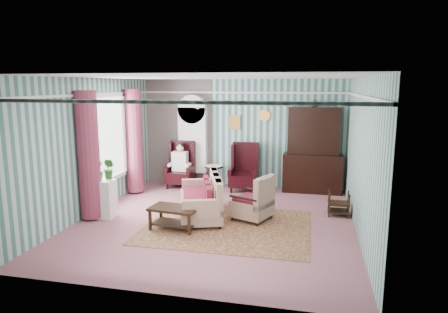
% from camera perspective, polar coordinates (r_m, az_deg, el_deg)
% --- Properties ---
extents(floor, '(6.00, 6.00, 0.00)m').
position_cam_1_polar(floor, '(8.31, -1.12, -9.15)').
color(floor, '#97585D').
rests_on(floor, ground).
extents(room_shell, '(5.53, 6.02, 2.91)m').
position_cam_1_polar(room_shell, '(8.21, -5.08, 4.93)').
color(room_shell, '#3C6E69').
rests_on(room_shell, ground).
extents(bookcase, '(0.80, 0.28, 2.24)m').
position_cam_1_polar(bookcase, '(11.06, -4.46, 1.69)').
color(bookcase, white).
rests_on(bookcase, floor).
extents(dresser_hutch, '(1.50, 0.56, 2.36)m').
position_cam_1_polar(dresser_hutch, '(10.46, 12.63, 1.30)').
color(dresser_hutch, black).
rests_on(dresser_hutch, floor).
extents(wingback_left, '(0.76, 0.80, 1.25)m').
position_cam_1_polar(wingback_left, '(10.86, -6.29, -1.16)').
color(wingback_left, black).
rests_on(wingback_left, floor).
extents(wingback_right, '(0.76, 0.80, 1.25)m').
position_cam_1_polar(wingback_right, '(10.43, 2.86, -1.58)').
color(wingback_right, black).
rests_on(wingback_right, floor).
extents(seated_woman, '(0.44, 0.40, 1.18)m').
position_cam_1_polar(seated_woman, '(10.86, -6.28, -1.34)').
color(seated_woman, silver).
rests_on(seated_woman, floor).
extents(round_side_table, '(0.50, 0.50, 0.60)m').
position_cam_1_polar(round_side_table, '(10.82, -1.47, -2.90)').
color(round_side_table, black).
rests_on(round_side_table, floor).
extents(nest_table, '(0.45, 0.38, 0.54)m').
position_cam_1_polar(nest_table, '(8.89, 16.07, -6.43)').
color(nest_table, black).
rests_on(nest_table, floor).
extents(plant_stand, '(0.55, 0.35, 0.80)m').
position_cam_1_polar(plant_stand, '(8.79, -17.08, -5.80)').
color(plant_stand, white).
rests_on(plant_stand, floor).
extents(rug, '(3.20, 2.60, 0.01)m').
position_cam_1_polar(rug, '(7.97, 0.49, -9.97)').
color(rug, '#521B1F').
rests_on(rug, floor).
extents(sofa, '(1.54, 2.06, 1.02)m').
position_cam_1_polar(sofa, '(8.44, -3.46, -5.24)').
color(sofa, '#B8B08F').
rests_on(sofa, floor).
extents(floral_armchair, '(0.96, 0.99, 1.05)m').
position_cam_1_polar(floral_armchair, '(8.25, 4.01, -5.50)').
color(floral_armchair, beige).
rests_on(floral_armchair, floor).
extents(coffee_table, '(0.99, 0.65, 0.44)m').
position_cam_1_polar(coffee_table, '(7.85, -7.09, -8.72)').
color(coffee_table, black).
rests_on(coffee_table, floor).
extents(potted_plant_a, '(0.39, 0.34, 0.41)m').
position_cam_1_polar(potted_plant_a, '(8.61, -18.11, -2.05)').
color(potted_plant_a, '#1B561E').
rests_on(potted_plant_a, plant_stand).
extents(potted_plant_b, '(0.30, 0.27, 0.44)m').
position_cam_1_polar(potted_plant_b, '(8.71, -16.10, -1.69)').
color(potted_plant_b, '#1A541C').
rests_on(potted_plant_b, plant_stand).
extents(potted_plant_c, '(0.30, 0.30, 0.40)m').
position_cam_1_polar(potted_plant_c, '(8.72, -17.64, -1.88)').
color(potted_plant_c, '#204E18').
rests_on(potted_plant_c, plant_stand).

